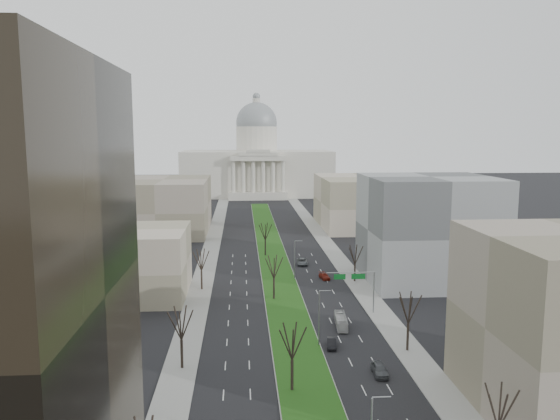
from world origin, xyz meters
name	(u,v)px	position (x,y,z in m)	size (l,w,h in m)	color
ground	(273,256)	(0.00, 120.00, 0.00)	(600.00, 600.00, 0.00)	black
median	(273,256)	(0.00, 118.99, 0.10)	(8.00, 222.03, 0.20)	#999993
sidewalk_left	(203,281)	(-17.50, 95.00, 0.07)	(5.00, 330.00, 0.15)	gray
sidewalk_right	(353,278)	(17.50, 95.00, 0.07)	(5.00, 330.00, 0.15)	gray
capitol	(257,165)	(0.00, 269.59, 16.31)	(80.00, 46.00, 55.00)	beige
building_beige_left	(124,263)	(-33.00, 85.00, 7.00)	(26.00, 22.00, 14.00)	gray
building_grey_right	(428,229)	(34.00, 92.00, 12.00)	(28.00, 26.00, 24.00)	#5D6062
building_far_left	(164,206)	(-35.00, 160.00, 9.00)	(30.00, 40.00, 18.00)	gray
building_far_right	(362,202)	(35.00, 165.00, 9.00)	(30.00, 40.00, 18.00)	gray
tree_left_mid	(181,322)	(-17.20, 48.00, 7.00)	(5.40, 5.40, 9.72)	black
tree_left_far	(201,259)	(-17.20, 88.00, 6.84)	(5.28, 5.28, 9.50)	black
tree_right_near	(500,406)	(17.20, 22.00, 6.69)	(5.16, 5.16, 9.29)	black
tree_right_mid	(409,307)	(17.20, 52.00, 7.16)	(5.52, 5.52, 9.94)	black
tree_right_far	(355,254)	(17.20, 92.00, 6.53)	(5.04, 5.04, 9.07)	black
tree_median_a	(292,340)	(-2.00, 40.00, 7.00)	(5.40, 5.40, 9.72)	black
tree_median_b	(274,266)	(-2.00, 80.00, 7.00)	(5.40, 5.40, 9.72)	black
tree_median_c	(265,231)	(-2.00, 120.00, 7.00)	(5.40, 5.40, 9.72)	black
streetlamp_median_b	(319,317)	(3.76, 55.00, 4.81)	(1.90, 0.20, 9.16)	gray
streetlamp_median_c	(295,259)	(3.76, 95.00, 4.81)	(1.90, 0.20, 9.16)	gray
mast_arm_signs	(360,282)	(13.49, 70.03, 6.11)	(9.12, 0.24, 8.09)	gray
car_grey_near	(380,369)	(10.77, 44.00, 0.81)	(1.90, 4.73, 1.61)	#43464A
car_black	(332,343)	(5.66, 54.31, 0.69)	(1.46, 4.20, 1.38)	black
car_red	(324,276)	(10.66, 94.88, 0.64)	(1.80, 4.43, 1.29)	maroon
car_grey_far	(302,262)	(7.04, 109.00, 0.78)	(2.60, 5.64, 1.57)	#54595D
box_van	(341,321)	(8.79, 63.29, 1.06)	(1.78, 7.60, 2.12)	silver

